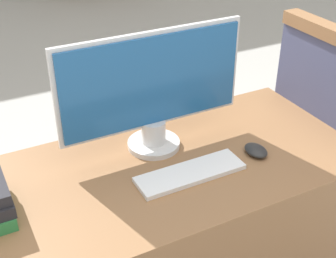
# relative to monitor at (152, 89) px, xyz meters

# --- Properties ---
(desk) EXTENTS (1.43, 0.65, 0.76)m
(desk) POSITION_rel_monitor_xyz_m (-0.05, -0.13, -0.61)
(desk) COLOR #8C603D
(desk) RESTS_ON ground_plane
(carrel_divider) EXTENTS (0.07, 0.60, 1.12)m
(carrel_divider) POSITION_rel_monitor_xyz_m (0.69, -0.15, -0.42)
(carrel_divider) COLOR #474C70
(carrel_divider) RESTS_ON ground_plane
(monitor) EXTENTS (0.67, 0.19, 0.43)m
(monitor) POSITION_rel_monitor_xyz_m (0.00, 0.00, 0.00)
(monitor) COLOR silver
(monitor) RESTS_ON desk
(keyboard) EXTENTS (0.37, 0.11, 0.02)m
(keyboard) POSITION_rel_monitor_xyz_m (0.03, -0.21, -0.22)
(keyboard) COLOR white
(keyboard) RESTS_ON desk
(mouse) EXTENTS (0.07, 0.10, 0.03)m
(mouse) POSITION_rel_monitor_xyz_m (0.30, -0.21, -0.21)
(mouse) COLOR #262626
(mouse) RESTS_ON desk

